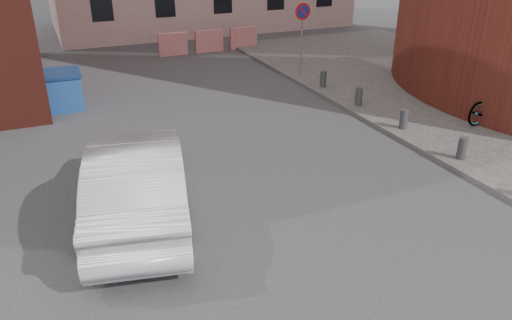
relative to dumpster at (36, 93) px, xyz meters
name	(u,v)px	position (x,y,z in m)	size (l,w,h in m)	color
ground	(255,245)	(3.33, -9.47, -0.58)	(120.00, 120.00, 0.00)	#38383A
sidewalk	(491,105)	(13.33, -5.47, -0.52)	(9.00, 24.00, 0.12)	#474442
no_parking_sign	(302,24)	(9.33, 0.02, 1.43)	(0.60, 0.09, 2.65)	gray
bollards	(404,119)	(9.33, -6.07, -0.19)	(0.22, 9.02, 0.55)	#3A3A3D
barriers	(209,41)	(7.53, 5.53, -0.08)	(4.70, 0.18, 1.00)	red
dumpster	(36,93)	(0.00, 0.00, 0.00)	(2.79, 1.48, 1.16)	#214E9F
silver_car	(137,180)	(1.64, -7.64, 0.23)	(1.73, 4.95, 1.63)	silver
bicycle	(494,103)	(12.03, -6.62, 0.09)	(0.74, 2.11, 1.11)	black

